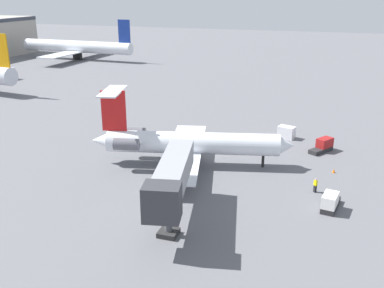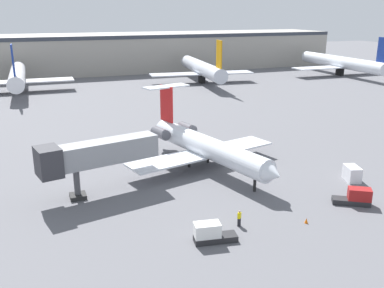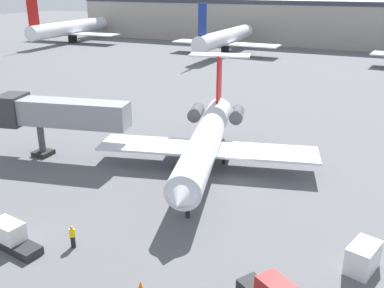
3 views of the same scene
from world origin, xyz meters
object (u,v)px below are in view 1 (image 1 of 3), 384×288
jet_bridge (171,181)px  ground_crew_marshaller (315,185)px  regional_jet (187,142)px  cargo_container_uld (286,132)px  baggage_tug_lead (323,146)px  traffic_cone_near (334,171)px  baggage_tug_trailing (330,202)px  parked_airliner_east_mid (77,47)px

jet_bridge → ground_crew_marshaller: size_ratio=8.39×
regional_jet → cargo_container_uld: size_ratio=9.27×
baggage_tug_lead → traffic_cone_near: bearing=-167.1°
regional_jet → baggage_tug_lead: size_ratio=6.40×
baggage_tug_lead → traffic_cone_near: size_ratio=7.49×
ground_crew_marshaller → jet_bridge: bearing=133.5°
baggage_tug_trailing → parked_airliner_east_mid: (82.14, 82.59, 3.34)m
ground_crew_marshaller → traffic_cone_near: size_ratio=3.07×
cargo_container_uld → parked_airliner_east_mid: (59.71, 75.22, 3.24)m
cargo_container_uld → traffic_cone_near: 14.18m
regional_jet → baggage_tug_lead: 20.27m
regional_jet → traffic_cone_near: (3.40, -18.59, -2.88)m
cargo_container_uld → regional_jet: bearing=144.2°
traffic_cone_near → parked_airliner_east_mid: bearing=49.1°
parked_airliner_east_mid → baggage_tug_lead: bearing=-128.4°
baggage_tug_lead → ground_crew_marshaller: bearing=179.5°
ground_crew_marshaller → parked_airliner_east_mid: parked_airliner_east_mid is taller
baggage_tug_trailing → ground_crew_marshaller: bearing=24.9°
cargo_container_uld → baggage_tug_lead: bearing=-127.4°
ground_crew_marshaller → baggage_tug_lead: (14.22, -0.14, -0.02)m
baggage_tug_lead → cargo_container_uld: 7.22m
ground_crew_marshaller → baggage_tug_trailing: bearing=-155.1°
traffic_cone_near → parked_airliner_east_mid: size_ratio=0.01×
cargo_container_uld → parked_airliner_east_mid: parked_airliner_east_mid is taller
baggage_tug_trailing → parked_airliner_east_mid: bearing=45.2°
ground_crew_marshaller → cargo_container_uld: cargo_container_uld is taller
baggage_tug_lead → cargo_container_uld: (4.38, 5.73, 0.10)m
baggage_tug_lead → parked_airliner_east_mid: 103.31m
jet_bridge → baggage_tug_trailing: bearing=-60.2°
baggage_tug_lead → parked_airliner_east_mid: size_ratio=0.10×
baggage_tug_trailing → cargo_container_uld: 23.61m
jet_bridge → baggage_tug_lead: jet_bridge is taller
jet_bridge → cargo_container_uld: jet_bridge is taller
ground_crew_marshaller → parked_airliner_east_mid: bearing=45.9°
parked_airliner_east_mid → traffic_cone_near: bearing=-130.9°
baggage_tug_lead → cargo_container_uld: baggage_tug_lead is taller
traffic_cone_near → parked_airliner_east_mid: parked_airliner_east_mid is taller
parked_airliner_east_mid → cargo_container_uld: bearing=-128.4°
regional_jet → traffic_cone_near: 19.12m
ground_crew_marshaller → baggage_tug_trailing: 4.22m
regional_jet → baggage_tug_trailing: size_ratio=6.32×
ground_crew_marshaller → baggage_tug_trailing: (-3.83, -1.77, -0.02)m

